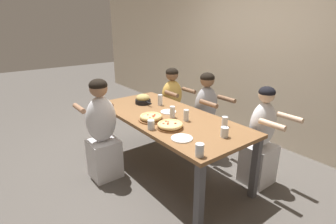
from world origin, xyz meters
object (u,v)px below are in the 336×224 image
Objects in this scene: drinking_glass_c at (151,125)px; drinking_glass_f at (200,151)px; cocktail_glass_blue at (225,133)px; diner_far_right at (261,142)px; pizza_board_second at (170,125)px; drinking_glass_e at (225,122)px; diner_near_midleft at (102,134)px; empty_plate_b at (168,112)px; diner_far_left at (172,106)px; empty_plate_a at (182,138)px; drinking_glass_b at (172,113)px; pizza_board_main at (151,117)px; diner_far_center at (206,119)px; drinking_glass_d at (186,116)px; drinking_glass_a at (160,100)px; skillet_bowl at (143,99)px.

drinking_glass_c is 0.73m from drinking_glass_f.
diner_far_right is at bearing 87.09° from cocktail_glass_blue.
drinking_glass_e reaches higher than pizza_board_second.
drinking_glass_c is 0.08× the size of diner_near_midleft.
pizza_board_second is 2.80× the size of drinking_glass_c.
drinking_glass_f reaches higher than pizza_board_second.
empty_plate_b is (-0.41, 0.30, -0.03)m from pizza_board_second.
diner_far_left is at bearing 159.08° from cocktail_glass_blue.
diner_far_left reaches higher than pizza_board_second.
drinking_glass_b is at bearing 150.39° from empty_plate_a.
empty_plate_a is 0.61m from drinking_glass_b.
pizza_board_main is at bearing 40.16° from diner_far_left.
empty_plate_b is at bearing 157.17° from drinking_glass_b.
drinking_glass_e is at bearing 59.18° from diner_far_center.
pizza_board_main is 2.21× the size of drinking_glass_d.
drinking_glass_a is 1.06× the size of drinking_glass_b.
drinking_glass_d is at bearing -39.48° from diner_near_midleft.
drinking_glass_a is 0.71m from diner_far_left.
diner_near_midleft is at bearing -145.17° from pizza_board_second.
diner_near_midleft reaches higher than drinking_glass_c.
drinking_glass_c is 1.14m from diner_far_center.
pizza_board_second is at bearing -30.46° from diner_far_right.
drinking_glass_b is at bearing -162.69° from drinking_glass_d.
drinking_glass_e reaches higher than pizza_board_main.
diner_far_center is at bearing 84.23° from empty_plate_b.
drinking_glass_e is at bearing 6.36° from drinking_glass_a.
diner_near_midleft reaches higher than drinking_glass_e.
skillet_bowl is 0.67m from drinking_glass_b.
cocktail_glass_blue is 0.28m from drinking_glass_e.
cocktail_glass_blue is at bearing 37.76° from drinking_glass_c.
drinking_glass_c is at bearing 13.25° from diner_far_center.
drinking_glass_d is (0.65, -0.11, -0.01)m from drinking_glass_a.
diner_far_left is 0.93× the size of diner_near_midleft.
diner_far_right is 1.64m from diner_far_left.
pizza_board_second is 2.17× the size of drinking_glass_d.
diner_near_midleft is (-0.69, -0.48, -0.21)m from pizza_board_second.
diner_near_midleft is at bearing -152.77° from drinking_glass_c.
diner_far_center is 0.75m from diner_far_left.
empty_plate_a is 0.17× the size of diner_near_midleft.
pizza_board_main is 0.27m from drinking_glass_b.
empty_plate_b is 0.17× the size of diner_far_right.
skillet_bowl is at bearing -178.14° from cocktail_glass_blue.
drinking_glass_e is at bearing 114.88° from drinking_glass_f.
empty_plate_b is 1.54× the size of cocktail_glass_blue.
drinking_glass_e is at bearing 57.87° from pizza_board_second.
empty_plate_a is 1.03m from diner_far_right.
skillet_bowl is at bearing -144.32° from drinking_glass_a.
pizza_board_second is at bearing 50.82° from diner_far_left.
pizza_board_second is 1.08m from diner_far_right.
diner_near_midleft is (-0.33, -1.38, 0.03)m from diner_far_center.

